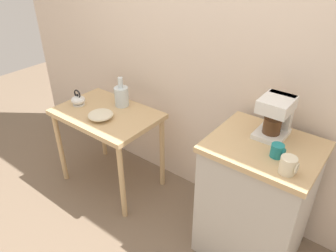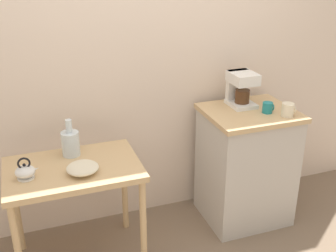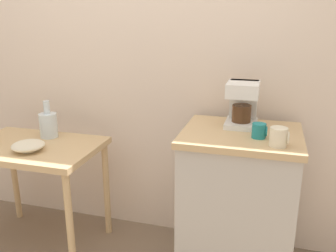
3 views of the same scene
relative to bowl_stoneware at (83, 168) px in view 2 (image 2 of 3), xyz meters
name	(u,v)px [view 2 (image 2 of 3)]	position (x,y,z in m)	size (l,w,h in m)	color
ground_plane	(161,235)	(0.56, 0.15, -0.77)	(8.00, 8.00, 0.00)	#7A6651
back_wall	(154,41)	(0.66, 0.58, 0.63)	(4.40, 0.10, 2.80)	beige
wooden_table	(74,180)	(-0.05, 0.10, -0.13)	(0.86, 0.58, 0.74)	tan
kitchen_counter	(246,165)	(1.28, 0.19, -0.31)	(0.66, 0.57, 0.92)	#BCB7AD
bowl_stoneware	(83,168)	(0.00, 0.00, 0.00)	(0.20, 0.20, 0.06)	beige
teakettle	(25,172)	(-0.34, 0.05, 0.01)	(0.15, 0.12, 0.14)	white
glass_carafe_vase	(71,143)	(-0.03, 0.27, 0.06)	(0.12, 0.12, 0.26)	silver
coffee_maker	(241,87)	(1.26, 0.32, 0.29)	(0.18, 0.22, 0.26)	white
mug_dark_teal	(268,108)	(1.37, 0.11, 0.18)	(0.08, 0.07, 0.08)	teal
mug_small_cream	(288,110)	(1.47, 0.00, 0.19)	(0.09, 0.09, 0.10)	beige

